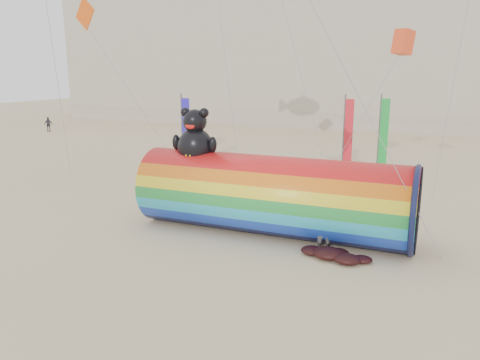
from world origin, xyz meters
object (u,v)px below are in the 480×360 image
at_px(hotel_building, 284,43).
at_px(windsock_assembly, 272,193).
at_px(kite_handler, 324,228).
at_px(fabric_bundle, 334,255).

bearing_deg(hotel_building, windsock_assembly, -72.69).
distance_m(hotel_building, kite_handler, 48.34).
height_order(hotel_building, kite_handler, hotel_building).
height_order(kite_handler, fabric_bundle, kite_handler).
bearing_deg(fabric_bundle, kite_handler, 129.50).
bearing_deg(hotel_building, fabric_bundle, -69.93).
xyz_separation_m(kite_handler, fabric_bundle, (0.55, -0.67, -0.72)).
xyz_separation_m(hotel_building, windsock_assembly, (13.56, -43.52, -8.58)).
bearing_deg(fabric_bundle, hotel_building, 110.07).
bearing_deg(windsock_assembly, fabric_bundle, -30.67).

